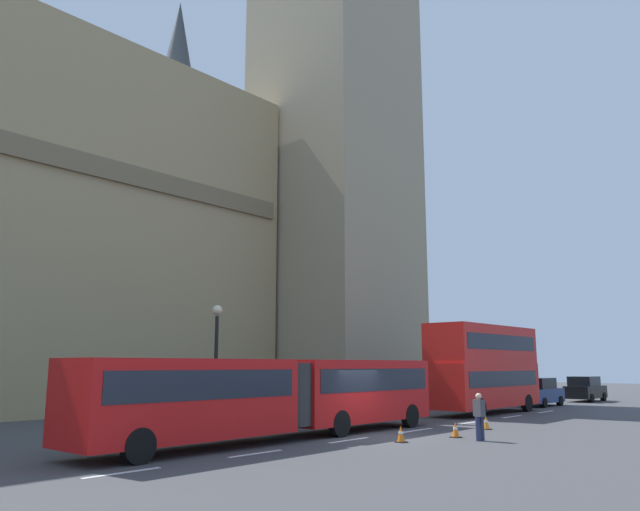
# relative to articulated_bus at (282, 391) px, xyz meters

# --- Properties ---
(ground_plane) EXTENTS (160.00, 160.00, 0.00)m
(ground_plane) POSITION_rel_articulated_bus_xyz_m (3.04, -1.99, -1.75)
(ground_plane) COLOR #424244
(lane_centre_marking) EXTENTS (34.40, 0.16, 0.01)m
(lane_centre_marking) POSITION_rel_articulated_bus_xyz_m (3.77, -1.99, -1.74)
(lane_centre_marking) COLOR silver
(lane_centre_marking) RESTS_ON ground_plane
(articulated_bus) EXTENTS (16.60, 2.54, 2.90)m
(articulated_bus) POSITION_rel_articulated_bus_xyz_m (0.00, 0.00, 0.00)
(articulated_bus) COLOR red
(articulated_bus) RESTS_ON ground_plane
(double_decker_bus) EXTENTS (9.32, 2.54, 4.90)m
(double_decker_bus) POSITION_rel_articulated_bus_xyz_m (16.37, 0.00, 0.96)
(double_decker_bus) COLOR red
(double_decker_bus) RESTS_ON ground_plane
(sedan_lead) EXTENTS (4.40, 1.86, 1.85)m
(sedan_lead) POSITION_rel_articulated_bus_xyz_m (24.64, 0.26, -0.83)
(sedan_lead) COLOR navy
(sedan_lead) RESTS_ON ground_plane
(sedan_trailing) EXTENTS (4.40, 1.86, 1.85)m
(sedan_trailing) POSITION_rel_articulated_bus_xyz_m (32.25, -0.23, -0.83)
(sedan_trailing) COLOR black
(sedan_trailing) RESTS_ON ground_plane
(traffic_cone_west) EXTENTS (0.36, 0.36, 0.58)m
(traffic_cone_west) POSITION_rel_articulated_bus_xyz_m (2.22, -3.77, -1.46)
(traffic_cone_west) COLOR black
(traffic_cone_west) RESTS_ON ground_plane
(traffic_cone_middle) EXTENTS (0.36, 0.36, 0.58)m
(traffic_cone_middle) POSITION_rel_articulated_bus_xyz_m (4.83, -4.48, -1.46)
(traffic_cone_middle) COLOR black
(traffic_cone_middle) RESTS_ON ground_plane
(traffic_cone_east) EXTENTS (0.36, 0.36, 0.58)m
(traffic_cone_east) POSITION_rel_articulated_bus_xyz_m (8.31, -4.01, -1.46)
(traffic_cone_east) COLOR black
(traffic_cone_east) RESTS_ON ground_plane
(street_lamp) EXTENTS (0.44, 0.44, 5.27)m
(street_lamp) POSITION_rel_articulated_bus_xyz_m (0.51, 4.51, 1.31)
(street_lamp) COLOR black
(street_lamp) RESTS_ON ground_plane
(pedestrian_near_cones) EXTENTS (0.36, 0.46, 1.69)m
(pedestrian_near_cones) POSITION_rel_articulated_bus_xyz_m (4.44, -5.70, -0.83)
(pedestrian_near_cones) COLOR #262D4C
(pedestrian_near_cones) RESTS_ON ground_plane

